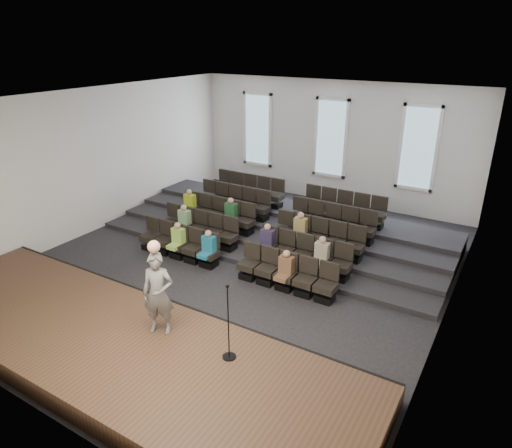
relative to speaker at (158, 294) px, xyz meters
The scene contains 14 objects.
ground 4.68m from the speaker, 100.21° to the left, with size 14.00×14.00×0.00m, color black.
ceiling 5.70m from the speaker, 100.21° to the left, with size 12.00×14.00×0.02m, color white.
wall_back 11.48m from the speaker, 93.96° to the left, with size 12.00×0.04×5.00m, color silver.
wall_front 2.95m from the speaker, 106.64° to the right, with size 12.00×0.04×5.00m, color silver.
wall_left 8.16m from the speaker, 147.25° to the left, with size 0.04×14.00×5.00m, color silver.
wall_right 6.90m from the speaker, 39.94° to the left, with size 0.04×14.00×5.00m, color silver.
stage 1.61m from the speaker, 137.63° to the right, with size 11.80×3.60×0.50m, color #44311D.
stage_lip 1.78m from the speaker, 126.93° to the left, with size 11.80×0.06×0.52m, color black.
risers 7.70m from the speaker, 95.97° to the left, with size 11.80×4.80×0.60m.
seating_rows 6.02m from the speaker, 97.59° to the left, with size 6.80×4.70×1.67m.
windows 11.43m from the speaker, 93.98° to the left, with size 8.44×0.10×3.24m.
audience 5.00m from the speaker, 103.23° to the left, with size 6.05×2.64×1.10m.
speaker is the anchor object (origin of this frame).
mic_stand 1.86m from the speaker, ahead, with size 0.29×0.29×1.71m.
Camera 1 is at (6.98, -10.56, 6.59)m, focal length 32.00 mm.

